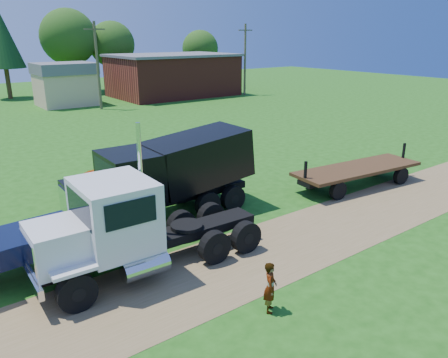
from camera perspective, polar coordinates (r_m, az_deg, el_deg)
ground at (r=17.59m, az=9.53°, el=-7.89°), size 140.00×140.00×0.00m
dirt_track at (r=17.59m, az=9.53°, el=-7.88°), size 120.00×4.20×0.01m
white_semi_tractor at (r=14.71m, az=-13.50°, el=-6.31°), size 8.26×3.04×4.96m
black_dump_truck at (r=19.07m, az=-7.33°, el=0.86°), size 8.51×2.78×3.67m
orange_pickup at (r=23.08m, az=-11.20°, el=0.56°), size 5.82×3.04×1.57m
flatbed_trailer at (r=24.13m, az=17.01°, el=0.95°), size 7.60×3.00×1.90m
spectator_a at (r=13.02m, az=6.06°, el=-13.88°), size 0.66×0.67×1.57m
spectator_b at (r=21.67m, az=-10.20°, el=-0.62°), size 0.80×0.66×1.53m
brick_building at (r=58.95m, az=-6.66°, el=13.36°), size 15.40×10.40×5.30m
tan_shed at (r=53.33m, az=-19.99°, el=11.63°), size 6.20×5.40×4.70m
utility_poles at (r=49.09m, az=-16.19°, el=14.19°), size 42.20×0.28×9.00m
tree_row at (r=63.27m, az=-23.17°, el=15.80°), size 54.14×11.33×11.08m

